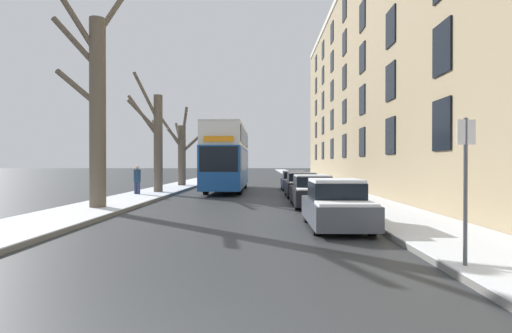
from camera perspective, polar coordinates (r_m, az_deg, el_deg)
The scene contains 13 objects.
sidewalk_left at distance 56.99m, azimuth -5.91°, elevation -1.45°, with size 2.95×130.00×0.16m.
sidewalk_right at distance 56.75m, azimuth 5.96°, elevation -1.45°, with size 2.95×130.00×0.16m.
terrace_facade_right at distance 30.64m, azimuth 22.10°, elevation 12.27°, with size 9.10×51.09×16.50m.
bare_tree_left_0 at distance 17.84m, azimuth -21.85°, elevation 8.38°, with size 3.12×2.33×10.08m.
bare_tree_left_1 at distance 26.08m, azimuth -14.10°, elevation 3.84°, with size 2.45×2.79×7.59m.
bare_tree_left_2 at distance 33.46m, azimuth -10.55°, elevation 2.24°, with size 4.15×3.65×6.43m.
double_decker_bus at distance 28.46m, azimuth -4.07°, elevation 1.63°, with size 2.49×11.34×4.50m.
parked_car_0 at distance 12.34m, azimuth 11.40°, elevation -5.50°, with size 1.73×3.92×1.48m.
parked_car_1 at distance 18.35m, azimuth 8.02°, elevation -3.59°, with size 1.80×4.40×1.43m.
parked_car_2 at distance 23.49m, azimuth 6.52°, elevation -2.70°, with size 1.82×3.96×1.43m.
parked_car_3 at distance 29.60m, azimuth 5.42°, elevation -2.09°, with size 1.78×4.37×1.40m.
pedestrian_left_sidewalk at distance 24.47m, azimuth -16.61°, elevation -1.80°, with size 0.40×0.40×1.83m.
street_sign_post at distance 7.91m, azimuth 27.75°, elevation -2.38°, with size 0.32×0.07×2.75m.
Camera 1 is at (1.17, -3.52, 1.95)m, focal length 28.00 mm.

